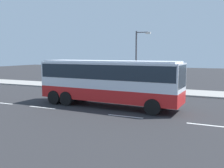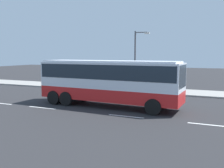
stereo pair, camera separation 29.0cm
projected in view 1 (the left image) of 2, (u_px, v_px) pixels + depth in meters
ground_plane at (113, 106)px, 19.33m from camera, size 120.00×120.00×0.00m
sidewalk_curb at (145, 90)px, 27.23m from camera, size 80.00×4.00×0.15m
lane_centreline at (50, 108)px, 18.47m from camera, size 24.76×0.16×0.01m
coach_bus at (109, 78)px, 18.90m from camera, size 11.09×3.30×3.50m
pedestrian_near_curb at (145, 81)px, 26.51m from camera, size 0.32×0.32×1.68m
street_lamp at (138, 57)px, 25.44m from camera, size 1.56×0.24×6.16m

